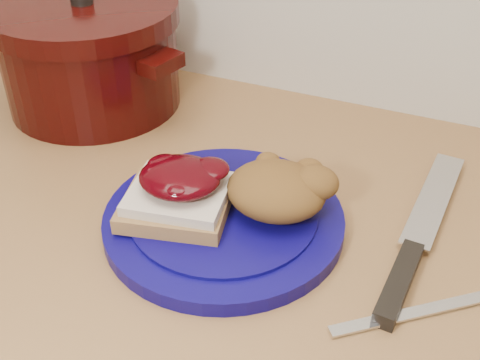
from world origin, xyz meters
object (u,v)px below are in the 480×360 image
at_px(plate, 224,220).
at_px(chef_knife, 410,257).
at_px(dutch_oven, 90,54).
at_px(butter_knife, 412,313).
at_px(pepper_grinder, 23,42).

xyz_separation_m(plate, chef_knife, (0.19, 0.02, 0.00)).
height_order(plate, dutch_oven, dutch_oven).
relative_size(plate, dutch_oven, 0.84).
relative_size(plate, chef_knife, 0.87).
bearing_deg(chef_knife, dutch_oven, 75.38).
distance_m(chef_knife, dutch_oven, 0.50).
height_order(plate, chef_knife, same).
relative_size(chef_knife, butter_knife, 1.85).
height_order(chef_knife, dutch_oven, dutch_oven).
xyz_separation_m(chef_knife, butter_knife, (0.02, -0.07, -0.01)).
bearing_deg(plate, butter_knife, -12.82).
xyz_separation_m(plate, dutch_oven, (-0.28, 0.18, 0.06)).
relative_size(butter_knife, dutch_oven, 0.52).
bearing_deg(chef_knife, pepper_grinder, 77.74).
height_order(plate, butter_knife, plate).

